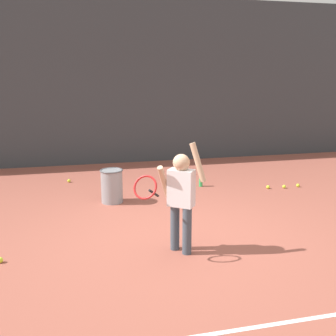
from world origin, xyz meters
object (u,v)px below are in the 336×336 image
at_px(tennis_ball_2, 194,173).
at_px(tennis_ball_6, 175,187).
at_px(tennis_player, 180,194).
at_px(tennis_ball_1, 268,187).
at_px(tennis_ball_7, 0,260).
at_px(tennis_ball_5, 298,185).
at_px(tennis_ball_4, 69,181).
at_px(tennis_ball_3, 284,187).
at_px(ball_hopper, 112,186).
at_px(water_bottle, 201,181).

height_order(tennis_ball_2, tennis_ball_6, same).
height_order(tennis_player, tennis_ball_2, tennis_player).
distance_m(tennis_ball_1, tennis_ball_7, 4.88).
relative_size(tennis_ball_5, tennis_ball_7, 1.00).
bearing_deg(tennis_ball_6, tennis_ball_4, 154.66).
distance_m(tennis_ball_4, tennis_ball_6, 2.17).
height_order(tennis_ball_1, tennis_ball_7, same).
relative_size(tennis_ball_3, tennis_ball_5, 1.00).
xyz_separation_m(tennis_ball_3, tennis_ball_6, (-2.00, 0.48, 0.00)).
relative_size(ball_hopper, tennis_ball_4, 8.52).
xyz_separation_m(tennis_player, tennis_ball_1, (2.35, 2.27, -0.69)).
xyz_separation_m(ball_hopper, tennis_ball_1, (2.94, 0.12, -0.26)).
relative_size(tennis_ball_4, tennis_ball_6, 1.00).
height_order(tennis_ball_5, tennis_ball_7, same).
distance_m(tennis_player, tennis_ball_5, 3.78).
bearing_deg(water_bottle, tennis_ball_1, -21.21).
distance_m(water_bottle, tennis_ball_4, 2.63).
height_order(ball_hopper, tennis_ball_3, ball_hopper).
relative_size(water_bottle, tennis_ball_3, 3.33).
xyz_separation_m(tennis_ball_2, tennis_ball_6, (-0.66, -0.96, 0.00)).
bearing_deg(tennis_ball_6, water_bottle, 2.31).
xyz_separation_m(water_bottle, tennis_ball_3, (1.49, -0.50, -0.08)).
distance_m(tennis_ball_2, tennis_ball_5, 2.18).
bearing_deg(tennis_ball_4, tennis_ball_5, -18.09).
distance_m(tennis_player, tennis_ball_1, 3.34).
bearing_deg(tennis_ball_4, tennis_ball_1, -20.51).
bearing_deg(ball_hopper, water_bottle, 18.23).
xyz_separation_m(tennis_ball_2, tennis_ball_4, (-2.61, -0.03, 0.00)).
bearing_deg(tennis_player, tennis_ball_5, 74.17).
xyz_separation_m(tennis_ball_1, tennis_ball_3, (0.31, -0.05, 0.00)).
bearing_deg(tennis_ball_5, tennis_ball_7, -157.93).
height_order(tennis_ball_3, tennis_ball_5, same).
bearing_deg(tennis_ball_2, tennis_ball_5, -40.77).
height_order(tennis_ball_3, tennis_ball_7, same).
bearing_deg(tennis_ball_1, tennis_ball_5, -2.55).
relative_size(water_bottle, tennis_ball_7, 3.33).
height_order(ball_hopper, tennis_ball_1, ball_hopper).
height_order(tennis_player, tennis_ball_4, tennis_player).
relative_size(water_bottle, tennis_ball_5, 3.33).
relative_size(tennis_ball_2, tennis_ball_6, 1.00).
xyz_separation_m(tennis_player, tennis_ball_4, (-1.29, 3.63, -0.69)).
xyz_separation_m(tennis_ball_1, tennis_ball_4, (-3.65, 1.36, 0.00)).
relative_size(tennis_ball_3, tennis_ball_6, 1.00).
xyz_separation_m(tennis_player, tennis_ball_6, (0.66, 2.70, -0.69)).
bearing_deg(tennis_ball_2, ball_hopper, -141.50).
xyz_separation_m(ball_hopper, tennis_ball_5, (3.55, 0.09, -0.26)).
height_order(ball_hopper, tennis_ball_2, ball_hopper).
height_order(tennis_ball_4, tennis_ball_7, same).
bearing_deg(tennis_ball_3, tennis_player, -140.19).
distance_m(water_bottle, tennis_ball_6, 0.52).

